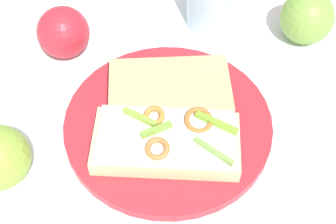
{
  "coord_description": "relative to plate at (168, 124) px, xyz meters",
  "views": [
    {
      "loc": [
        0.39,
        0.13,
        0.57
      ],
      "look_at": [
        0.0,
        0.0,
        0.03
      ],
      "focal_mm": 53.92,
      "sensor_mm": 36.0,
      "label": 1
    }
  ],
  "objects": [
    {
      "name": "drinking_glass",
      "position": [
        -0.23,
        -0.01,
        0.04
      ],
      "size": [
        0.07,
        0.07,
        0.09
      ],
      "primitive_type": "cylinder",
      "color": "silver",
      "rests_on": "ground_plane"
    },
    {
      "name": "apple_0",
      "position": [
        -0.09,
        -0.2,
        0.03
      ],
      "size": [
        0.11,
        0.11,
        0.08
      ],
      "primitive_type": "sphere",
      "rotation": [
        0.0,
        0.0,
        3.64
      ],
      "color": "#BA2531",
      "rests_on": "ground_plane"
    },
    {
      "name": "ground_plane",
      "position": [
        0.0,
        0.0,
        -0.01
      ],
      "size": [
        2.0,
        2.0,
        0.0
      ],
      "primitive_type": "plane",
      "color": "silver",
      "rests_on": "ground"
    },
    {
      "name": "sandwich",
      "position": [
        0.04,
        0.01,
        0.03
      ],
      "size": [
        0.14,
        0.21,
        0.05
      ],
      "rotation": [
        0.0,
        0.0,
        4.99
      ],
      "color": "beige",
      "rests_on": "plate"
    },
    {
      "name": "plate",
      "position": [
        0.0,
        0.0,
        0.0
      ],
      "size": [
        0.29,
        0.29,
        0.01
      ],
      "primitive_type": "cylinder",
      "color": "#B32731",
      "rests_on": "ground_plane"
    },
    {
      "name": "bread_slice_side",
      "position": [
        -0.04,
        -0.01,
        0.02
      ],
      "size": [
        0.16,
        0.19,
        0.03
      ],
      "primitive_type": "cube",
      "rotation": [
        0.0,
        0.0,
        5.09
      ],
      "color": "tan",
      "rests_on": "plate"
    },
    {
      "name": "apple_5",
      "position": [
        -0.24,
        0.15,
        0.03
      ],
      "size": [
        0.12,
        0.12,
        0.08
      ],
      "primitive_type": "sphere",
      "rotation": [
        0.0,
        0.0,
        2.43
      ],
      "color": "#78A740",
      "rests_on": "ground_plane"
    }
  ]
}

